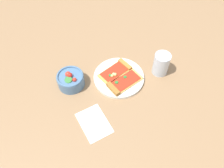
% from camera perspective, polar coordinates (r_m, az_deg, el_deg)
% --- Properties ---
extents(ground_plane, '(2.40, 2.40, 0.00)m').
position_cam_1_polar(ground_plane, '(1.06, 2.40, 2.24)').
color(ground_plane, '#93704C').
rests_on(ground_plane, ground).
extents(plate, '(0.23, 0.23, 0.01)m').
position_cam_1_polar(plate, '(1.04, 1.72, 1.66)').
color(plate, silver).
rests_on(plate, ground_plane).
extents(pizza_slice_near, '(0.12, 0.16, 0.02)m').
position_cam_1_polar(pizza_slice_near, '(1.04, 1.14, 3.28)').
color(pizza_slice_near, gold).
rests_on(pizza_slice_near, plate).
extents(pizza_slice_far, '(0.11, 0.17, 0.02)m').
position_cam_1_polar(pizza_slice_far, '(1.00, 2.68, 0.22)').
color(pizza_slice_far, '#E5B256').
rests_on(pizza_slice_far, plate).
extents(salad_bowl, '(0.12, 0.12, 0.08)m').
position_cam_1_polar(salad_bowl, '(1.01, -10.24, 1.08)').
color(salad_bowl, '#4C7299').
rests_on(salad_bowl, ground_plane).
extents(soda_glass, '(0.07, 0.07, 0.11)m').
position_cam_1_polar(soda_glass, '(1.05, 12.09, 4.84)').
color(soda_glass, silver).
rests_on(soda_glass, ground_plane).
extents(paper_napkin, '(0.16, 0.12, 0.00)m').
position_cam_1_polar(paper_napkin, '(0.92, -4.48, -9.60)').
color(paper_napkin, white).
rests_on(paper_napkin, ground_plane).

